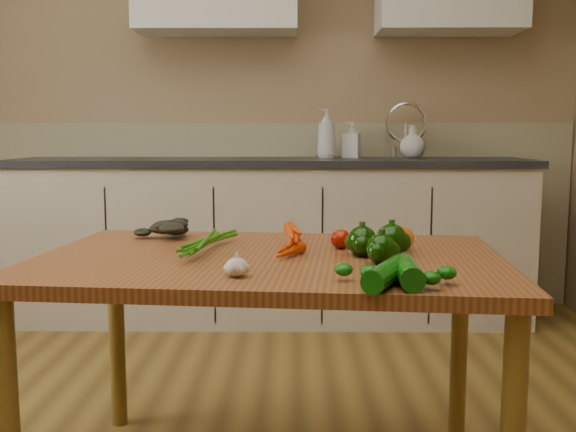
# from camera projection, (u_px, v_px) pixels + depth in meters

# --- Properties ---
(room) EXTENTS (4.04, 5.04, 2.64)m
(room) POSITION_uv_depth(u_px,v_px,m) (154.00, 44.00, 1.52)
(room) COLOR olive
(room) RESTS_ON ground
(counter_run) EXTENTS (2.84, 0.64, 1.14)m
(counter_run) POSITION_uv_depth(u_px,v_px,m) (272.00, 237.00, 3.61)
(counter_run) COLOR #B7AB99
(counter_run) RESTS_ON ground
(table) EXTENTS (1.37, 0.95, 0.70)m
(table) POSITION_uv_depth(u_px,v_px,m) (270.00, 282.00, 1.82)
(table) COLOR brown
(table) RESTS_ON ground
(soap_bottle_a) EXTENTS (0.14, 0.14, 0.28)m
(soap_bottle_a) POSITION_uv_depth(u_px,v_px,m) (327.00, 134.00, 3.61)
(soap_bottle_a) COLOR silver
(soap_bottle_a) RESTS_ON counter_run
(soap_bottle_b) EXTENTS (0.12, 0.12, 0.21)m
(soap_bottle_b) POSITION_uv_depth(u_px,v_px,m) (352.00, 140.00, 3.67)
(soap_bottle_b) COLOR silver
(soap_bottle_b) RESTS_ON counter_run
(soap_bottle_c) EXTENTS (0.20, 0.20, 0.18)m
(soap_bottle_c) POSITION_uv_depth(u_px,v_px,m) (412.00, 142.00, 3.64)
(soap_bottle_c) COLOR silver
(soap_bottle_c) RESTS_ON counter_run
(carrot_bunch) EXTENTS (0.26, 0.21, 0.06)m
(carrot_bunch) POSITION_uv_depth(u_px,v_px,m) (264.00, 241.00, 1.86)
(carrot_bunch) COLOR #D13804
(carrot_bunch) RESTS_ON table
(leafy_greens) EXTENTS (0.19, 0.17, 0.09)m
(leafy_greens) POSITION_uv_depth(u_px,v_px,m) (161.00, 223.00, 2.12)
(leafy_greens) COLOR black
(leafy_greens) RESTS_ON table
(garlic_bulb) EXTENTS (0.05, 0.05, 0.05)m
(garlic_bulb) POSITION_uv_depth(u_px,v_px,m) (237.00, 267.00, 1.53)
(garlic_bulb) COLOR beige
(garlic_bulb) RESTS_ON table
(pepper_a) EXTENTS (0.08, 0.08, 0.08)m
(pepper_a) POSITION_uv_depth(u_px,v_px,m) (362.00, 241.00, 1.79)
(pepper_a) COLOR black
(pepper_a) RESTS_ON table
(pepper_b) EXTENTS (0.09, 0.09, 0.09)m
(pepper_b) POSITION_uv_depth(u_px,v_px,m) (391.00, 240.00, 1.80)
(pepper_b) COLOR black
(pepper_b) RESTS_ON table
(pepper_c) EXTENTS (0.08, 0.08, 0.08)m
(pepper_c) POSITION_uv_depth(u_px,v_px,m) (381.00, 249.00, 1.68)
(pepper_c) COLOR black
(pepper_c) RESTS_ON table
(tomato_a) EXTENTS (0.06, 0.06, 0.06)m
(tomato_a) POSITION_uv_depth(u_px,v_px,m) (341.00, 239.00, 1.91)
(tomato_a) COLOR #8F1102
(tomato_a) RESTS_ON table
(tomato_b) EXTENTS (0.07, 0.07, 0.06)m
(tomato_b) POSITION_uv_depth(u_px,v_px,m) (364.00, 238.00, 1.92)
(tomato_b) COLOR #BC4B04
(tomato_b) RESTS_ON table
(tomato_c) EXTENTS (0.07, 0.07, 0.07)m
(tomato_c) POSITION_uv_depth(u_px,v_px,m) (402.00, 239.00, 1.88)
(tomato_c) COLOR #BC4B04
(tomato_c) RESTS_ON table
(zucchini_a) EXTENTS (0.07, 0.18, 0.06)m
(zucchini_a) POSITION_uv_depth(u_px,v_px,m) (408.00, 272.00, 1.45)
(zucchini_a) COLOR #084807
(zucchini_a) RESTS_ON table
(zucchini_b) EXTENTS (0.14, 0.21, 0.05)m
(zucchini_b) POSITION_uv_depth(u_px,v_px,m) (386.00, 274.00, 1.44)
(zucchini_b) COLOR #084807
(zucchini_b) RESTS_ON table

